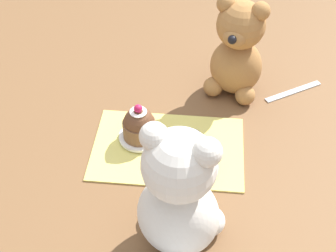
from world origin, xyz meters
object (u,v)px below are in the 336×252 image
at_px(teddy_bear_tan, 237,51).
at_px(cupcake_near_cream_bear, 201,157).
at_px(cupcake_near_tan_bear, 139,125).
at_px(saucer_plate, 140,137).
at_px(teddy_bear_cream, 179,196).
at_px(teaspoon, 293,91).

xyz_separation_m(teddy_bear_tan, cupcake_near_cream_bear, (0.06, 0.21, -0.07)).
distance_m(teddy_bear_tan, cupcake_near_cream_bear, 0.23).
bearing_deg(cupcake_near_tan_bear, saucer_plate, -153.43).
bearing_deg(saucer_plate, teddy_bear_tan, -136.77).
bearing_deg(cupcake_near_cream_bear, saucer_plate, -26.95).
bearing_deg(cupcake_near_cream_bear, teddy_bear_cream, 79.75).
distance_m(teddy_bear_tan, saucer_plate, 0.24).
height_order(teddy_bear_tan, cupcake_near_cream_bear, teddy_bear_tan).
distance_m(teddy_bear_cream, cupcake_near_cream_bear, 0.16).
bearing_deg(cupcake_near_tan_bear, teddy_bear_cream, 113.29).
height_order(teddy_bear_cream, teddy_bear_tan, teddy_bear_cream).
distance_m(cupcake_near_cream_bear, cupcake_near_tan_bear, 0.12).
height_order(saucer_plate, teaspoon, saucer_plate).
distance_m(cupcake_near_tan_bear, teaspoon, 0.33).
xyz_separation_m(cupcake_near_tan_bear, teaspoon, (-0.28, -0.16, -0.03)).
relative_size(saucer_plate, teaspoon, 0.58).
xyz_separation_m(teddy_bear_cream, teddy_bear_tan, (-0.08, -0.35, -0.01)).
bearing_deg(teddy_bear_tan, cupcake_near_tan_bear, -118.77).
bearing_deg(cupcake_near_tan_bear, cupcake_near_cream_bear, 153.05).
bearing_deg(cupcake_near_tan_bear, teaspoon, -150.67).
bearing_deg(teddy_bear_cream, cupcake_near_tan_bear, -50.01).
height_order(teddy_bear_cream, cupcake_near_cream_bear, teddy_bear_cream).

